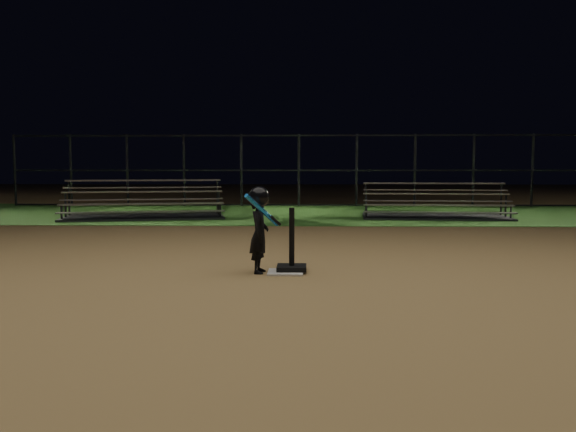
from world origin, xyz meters
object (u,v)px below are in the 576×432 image
at_px(batting_tee, 292,259).
at_px(child_batter, 259,227).
at_px(home_plate, 286,272).
at_px(bleacher_right, 435,211).
at_px(bleacher_left, 144,210).

bearing_deg(batting_tee, child_batter, -167.84).
distance_m(batting_tee, child_batter, 0.59).
height_order(batting_tee, child_batter, child_batter).
bearing_deg(home_plate, batting_tee, 50.73).
bearing_deg(child_batter, bleacher_right, -22.43).
bearing_deg(bleacher_right, child_batter, -111.09).
height_order(home_plate, bleacher_right, bleacher_right).
bearing_deg(child_batter, batting_tee, -74.40).
relative_size(batting_tee, child_batter, 0.73).
relative_size(child_batter, bleacher_left, 0.25).
distance_m(home_plate, bleacher_left, 9.04).
bearing_deg(batting_tee, home_plate, -129.27).
xyz_separation_m(child_batter, bleacher_left, (-3.73, 8.06, -0.38)).
distance_m(child_batter, bleacher_right, 9.25).
xyz_separation_m(child_batter, bleacher_right, (4.03, 8.32, -0.40)).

